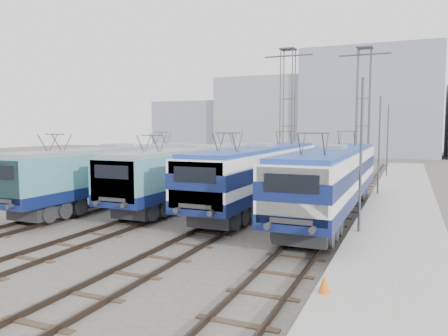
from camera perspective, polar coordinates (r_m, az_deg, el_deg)
ground at (r=21.17m, az=-7.54°, el=-8.02°), size 160.00×160.00×0.00m
platform at (r=26.14m, az=22.06°, el=-5.48°), size 4.00×70.00×0.30m
locomotive_far_left at (r=28.77m, az=-13.97°, el=-0.14°), size 2.81×17.73×3.34m
locomotive_center_left at (r=28.30m, az=-3.89°, el=-0.15°), size 2.77×17.48×3.29m
locomotive_center_right at (r=26.61m, az=4.83°, el=-0.23°), size 2.86×18.09×3.40m
locomotive_far_right at (r=24.30m, az=13.99°, el=-0.86°), size 2.88×18.22×3.42m
catenary_tower_west at (r=41.12m, az=8.30°, el=7.72°), size 4.50×1.20×12.00m
catenary_tower_east at (r=41.94m, az=17.70°, el=7.48°), size 4.50×1.20×12.00m
mast_front at (r=19.85m, az=17.43°, el=1.12°), size 0.12×0.12×7.00m
mast_mid at (r=31.80m, az=19.59°, el=2.54°), size 0.12×0.12×7.00m
mast_rear at (r=43.77m, az=20.58°, el=3.18°), size 0.12×0.12×7.00m
safety_cone at (r=12.78m, az=12.96°, el=-14.54°), size 0.35×0.35×0.50m
building_west at (r=83.43m, az=6.02°, el=6.74°), size 18.00×12.00×14.00m
building_center at (r=80.08m, az=18.56°, el=7.98°), size 22.00×14.00×18.00m
building_far_west at (r=89.43m, az=-3.88°, el=5.37°), size 14.00×10.00×10.00m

